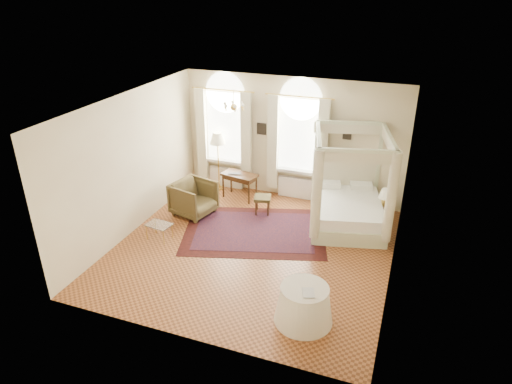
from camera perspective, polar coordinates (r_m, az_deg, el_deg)
ground at (r=10.38m, az=-0.41°, el=-7.13°), size 6.00×6.00×0.00m
room_walls at (r=9.46m, az=-0.45°, el=3.01°), size 6.00×6.00×6.00m
window_left at (r=12.81m, az=-3.92°, el=6.71°), size 1.62×0.27×3.29m
window_right at (r=12.14m, az=5.23°, el=5.60°), size 1.62×0.27×3.29m
chandelier at (r=10.54m, az=-2.80°, el=10.67°), size 0.51×0.45×0.50m
wall_pictures at (r=12.13m, az=4.91°, el=7.60°), size 2.54×0.03×0.39m
canopy_bed at (r=11.29m, az=11.34°, el=-1.69°), size 2.23×2.52×2.35m
nightstand at (r=11.54m, az=15.27°, el=-2.86°), size 0.48×0.45×0.58m
nightstand_lamp at (r=11.30m, az=15.81°, el=-0.32°), size 0.29×0.29×0.43m
writing_desk at (r=12.43m, az=-2.07°, el=1.83°), size 1.04×0.68×0.72m
laptop at (r=12.42m, az=-2.66°, el=2.40°), size 0.38×0.29×0.03m
stool at (r=11.70m, az=0.83°, el=-0.92°), size 0.50×0.50×0.47m
armchair at (r=11.75m, az=-7.78°, el=-0.79°), size 1.17×1.15×0.88m
coffee_table at (r=10.82m, az=-12.04°, el=-4.14°), size 0.62×0.47×0.39m
floor_lamp at (r=12.73m, az=-4.82°, el=6.35°), size 0.44×0.44×1.69m
oriental_rug at (r=11.06m, az=-0.21°, el=-4.89°), size 3.89×3.26×0.01m
side_table at (r=8.31m, az=6.01°, el=-13.81°), size 1.05×1.05×0.72m
book at (r=7.95m, az=5.82°, el=-12.43°), size 0.28×0.32×0.03m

